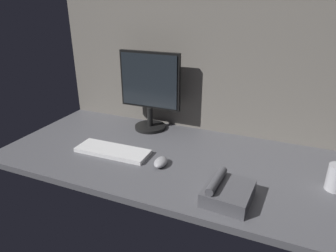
{
  "coord_description": "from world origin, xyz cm",
  "views": [
    {
      "loc": [
        41.53,
        -120.13,
        69.71
      ],
      "look_at": [
        -12.35,
        0.0,
        14.0
      ],
      "focal_mm": 31.81,
      "sensor_mm": 36.0,
      "label": 1
    }
  ],
  "objects_px": {
    "mug_steel": "(336,178)",
    "mouse": "(161,162)",
    "monitor": "(150,89)",
    "desk_phone": "(227,192)",
    "keyboard": "(113,151)"
  },
  "relations": [
    {
      "from": "mug_steel",
      "to": "mouse",
      "type": "bearing_deg",
      "value": -172.22
    },
    {
      "from": "monitor",
      "to": "desk_phone",
      "type": "relative_size",
      "value": 2.22
    },
    {
      "from": "keyboard",
      "to": "desk_phone",
      "type": "relative_size",
      "value": 1.84
    },
    {
      "from": "mug_steel",
      "to": "desk_phone",
      "type": "height_order",
      "value": "mug_steel"
    },
    {
      "from": "monitor",
      "to": "mouse",
      "type": "distance_m",
      "value": 0.49
    },
    {
      "from": "mug_steel",
      "to": "desk_phone",
      "type": "bearing_deg",
      "value": -148.91
    },
    {
      "from": "monitor",
      "to": "mug_steel",
      "type": "height_order",
      "value": "monitor"
    },
    {
      "from": "monitor",
      "to": "mug_steel",
      "type": "xyz_separation_m",
      "value": [
        0.95,
        -0.28,
        -0.19
      ]
    },
    {
      "from": "mouse",
      "to": "mug_steel",
      "type": "xyz_separation_m",
      "value": [
        0.71,
        0.1,
        0.04
      ]
    },
    {
      "from": "mouse",
      "to": "mug_steel",
      "type": "bearing_deg",
      "value": 2.72
    },
    {
      "from": "mug_steel",
      "to": "desk_phone",
      "type": "relative_size",
      "value": 0.54
    },
    {
      "from": "mouse",
      "to": "keyboard",
      "type": "bearing_deg",
      "value": 170.73
    },
    {
      "from": "desk_phone",
      "to": "keyboard",
      "type": "bearing_deg",
      "value": 165.85
    },
    {
      "from": "monitor",
      "to": "keyboard",
      "type": "relative_size",
      "value": 1.21
    },
    {
      "from": "keyboard",
      "to": "mouse",
      "type": "xyz_separation_m",
      "value": [
        0.27,
        -0.02,
        0.01
      ]
    }
  ]
}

